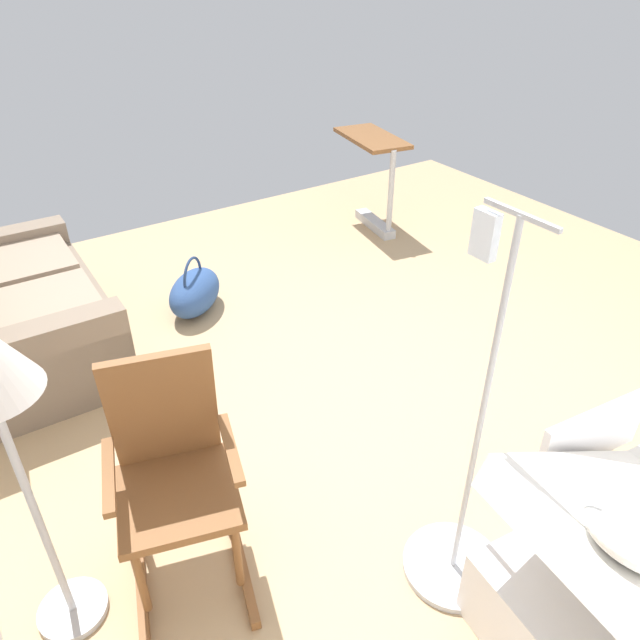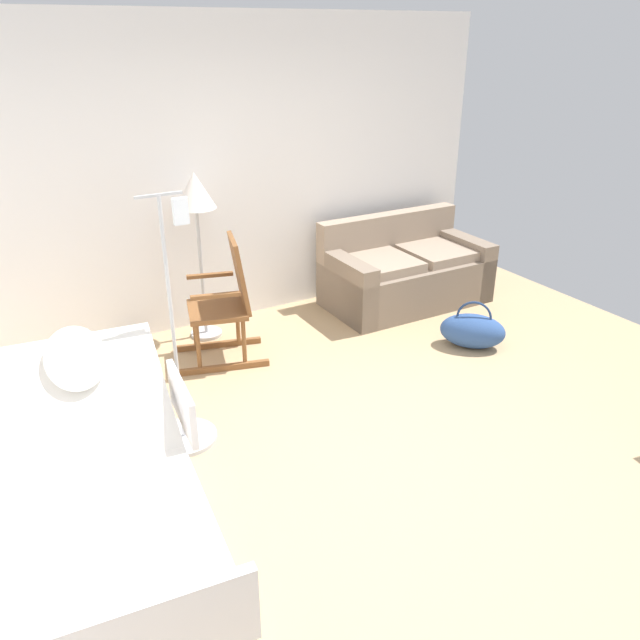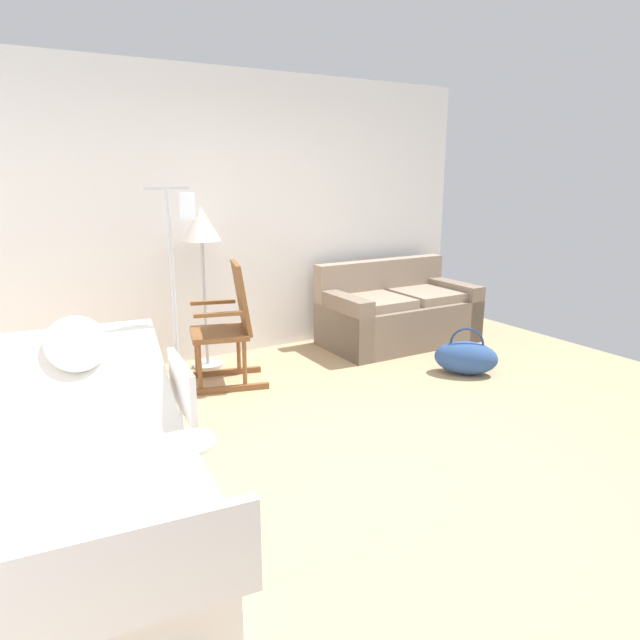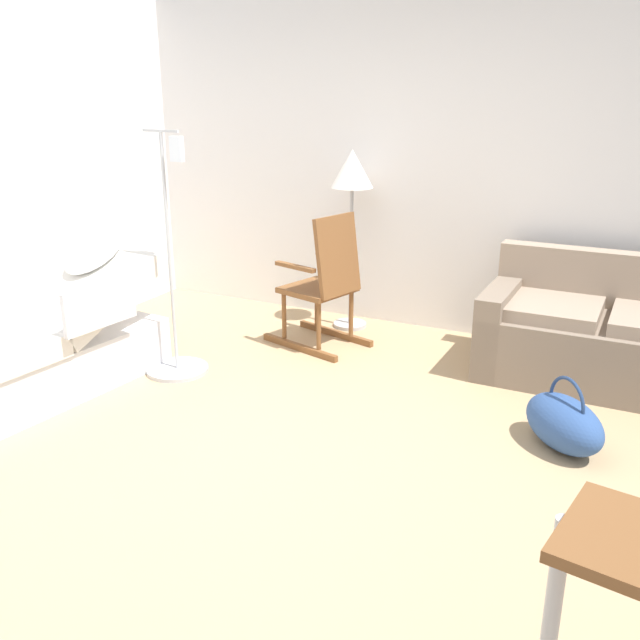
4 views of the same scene
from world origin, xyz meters
name	(u,v)px [view 1 (image 1 of 4)]	position (x,y,z in m)	size (l,w,h in m)	color
ground_plane	(397,378)	(0.00, 0.00, 0.00)	(6.30, 6.30, 0.00)	tan
couch	(26,313)	(1.56, 1.84, 0.31)	(1.61, 0.86, 0.85)	#7D6C5C
rocking_chair	(174,474)	(-0.46, 1.60, 0.50)	(0.86, 0.66, 1.05)	brown
overbed_table	(375,172)	(1.97, -1.31, 0.53)	(0.87, 0.53, 0.84)	#B2B5BA
duffel_bag	(195,292)	(1.46, 0.73, 0.15)	(0.62, 0.62, 0.43)	#2D4C84
iv_pole	(458,530)	(-1.17, 0.66, 0.25)	(0.44, 0.44, 1.69)	#B2B5BA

